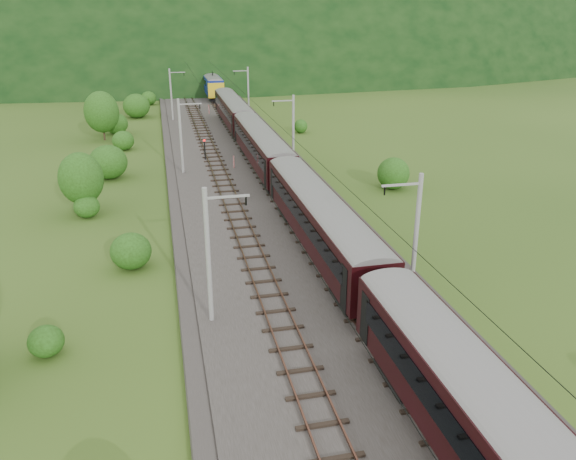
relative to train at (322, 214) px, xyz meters
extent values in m
plane|color=#2E4C18|center=(-2.40, -7.12, -3.61)|extent=(600.00, 600.00, 0.00)
cube|color=#38332D|center=(-2.40, 2.88, -3.46)|extent=(14.00, 220.00, 0.30)
cube|color=brown|center=(-5.52, 2.88, -3.11)|extent=(0.08, 220.00, 0.15)
cube|color=brown|center=(-4.08, 2.88, -3.11)|extent=(0.08, 220.00, 0.15)
cube|color=black|center=(-4.80, 2.88, -3.25)|extent=(2.40, 220.00, 0.12)
cube|color=brown|center=(-0.72, 2.88, -3.11)|extent=(0.08, 220.00, 0.15)
cube|color=brown|center=(0.72, 2.88, -3.11)|extent=(0.08, 220.00, 0.15)
cube|color=black|center=(0.00, 2.88, -3.25)|extent=(2.40, 220.00, 0.12)
cylinder|color=gray|center=(-8.60, -7.12, 0.69)|extent=(0.28, 0.28, 8.00)
cube|color=gray|center=(-7.40, -7.12, 4.09)|extent=(2.40, 0.12, 0.12)
cylinder|color=black|center=(-6.40, -7.12, 3.79)|extent=(0.10, 0.10, 0.50)
cylinder|color=gray|center=(-8.60, 24.88, 0.69)|extent=(0.28, 0.28, 8.00)
cube|color=gray|center=(-7.40, 24.88, 4.09)|extent=(2.40, 0.12, 0.12)
cylinder|color=black|center=(-6.40, 24.88, 3.79)|extent=(0.10, 0.10, 0.50)
cylinder|color=gray|center=(-8.60, 56.88, 0.69)|extent=(0.28, 0.28, 8.00)
cube|color=gray|center=(-7.40, 56.88, 4.09)|extent=(2.40, 0.12, 0.12)
cylinder|color=black|center=(-6.40, 56.88, 3.79)|extent=(0.10, 0.10, 0.50)
cylinder|color=gray|center=(-8.60, 88.88, 0.69)|extent=(0.28, 0.28, 8.00)
cube|color=gray|center=(-7.40, 88.88, 4.09)|extent=(2.40, 0.12, 0.12)
cylinder|color=black|center=(-6.40, 88.88, 3.79)|extent=(0.10, 0.10, 0.50)
cylinder|color=gray|center=(-8.60, 120.88, 0.69)|extent=(0.28, 0.28, 8.00)
cube|color=gray|center=(-7.40, 120.88, 4.09)|extent=(2.40, 0.12, 0.12)
cylinder|color=black|center=(-6.40, 120.88, 3.79)|extent=(0.10, 0.10, 0.50)
cylinder|color=gray|center=(3.80, -7.12, 0.69)|extent=(0.28, 0.28, 8.00)
cube|color=gray|center=(2.60, -7.12, 4.09)|extent=(2.40, 0.12, 0.12)
cylinder|color=black|center=(1.60, -7.12, 3.79)|extent=(0.10, 0.10, 0.50)
cylinder|color=gray|center=(3.80, 24.88, 0.69)|extent=(0.28, 0.28, 8.00)
cube|color=gray|center=(2.60, 24.88, 4.09)|extent=(2.40, 0.12, 0.12)
cylinder|color=black|center=(1.60, 24.88, 3.79)|extent=(0.10, 0.10, 0.50)
cylinder|color=gray|center=(3.80, 56.88, 0.69)|extent=(0.28, 0.28, 8.00)
cube|color=gray|center=(2.60, 56.88, 4.09)|extent=(2.40, 0.12, 0.12)
cylinder|color=black|center=(1.60, 56.88, 3.79)|extent=(0.10, 0.10, 0.50)
cylinder|color=gray|center=(3.80, 88.88, 0.69)|extent=(0.28, 0.28, 8.00)
cube|color=gray|center=(2.60, 88.88, 4.09)|extent=(2.40, 0.12, 0.12)
cylinder|color=black|center=(1.60, 88.88, 3.79)|extent=(0.10, 0.10, 0.50)
cylinder|color=gray|center=(3.80, 120.88, 0.69)|extent=(0.28, 0.28, 8.00)
cube|color=gray|center=(2.60, 120.88, 4.09)|extent=(2.40, 0.12, 0.12)
cylinder|color=black|center=(1.60, 120.88, 3.79)|extent=(0.10, 0.10, 0.50)
cylinder|color=black|center=(-4.80, 2.88, 3.49)|extent=(0.03, 198.00, 0.03)
cylinder|color=black|center=(0.00, 2.88, 3.49)|extent=(0.03, 198.00, 0.03)
ellipsoid|color=black|center=(-2.40, 252.88, -3.61)|extent=(504.00, 360.00, 244.00)
cube|color=black|center=(0.00, -23.08, -0.58)|extent=(2.96, 22.48, 3.07)
cylinder|color=gray|center=(0.00, -23.08, 0.80)|extent=(2.96, 22.37, 2.96)
cube|color=black|center=(-1.50, -23.08, -0.22)|extent=(0.05, 19.79, 1.18)
cube|color=black|center=(1.50, -23.08, -0.22)|extent=(0.05, 19.79, 1.18)
cube|color=black|center=(0.00, -15.21, -2.58)|extent=(2.25, 3.27, 0.92)
cube|color=black|center=(0.00, 0.47, -0.58)|extent=(2.96, 22.48, 3.07)
cylinder|color=gray|center=(0.00, 0.47, 0.80)|extent=(2.96, 22.37, 2.96)
cube|color=black|center=(-1.50, 0.47, -0.22)|extent=(0.05, 19.79, 1.18)
cube|color=black|center=(1.50, 0.47, -0.22)|extent=(0.05, 19.79, 1.18)
cube|color=black|center=(0.00, -7.40, -2.58)|extent=(2.25, 3.27, 0.92)
cube|color=black|center=(0.00, 8.34, -2.58)|extent=(2.25, 3.27, 0.92)
cube|color=black|center=(0.00, 24.03, -0.58)|extent=(2.96, 22.48, 3.07)
cylinder|color=gray|center=(0.00, 24.03, 0.80)|extent=(2.96, 22.37, 2.96)
cube|color=black|center=(-1.50, 24.03, -0.22)|extent=(0.05, 19.79, 1.18)
cube|color=black|center=(1.50, 24.03, -0.22)|extent=(0.05, 19.79, 1.18)
cube|color=black|center=(0.00, 16.16, -2.58)|extent=(2.25, 3.27, 0.92)
cube|color=black|center=(0.00, 31.90, -2.58)|extent=(2.25, 3.27, 0.92)
cube|color=black|center=(0.00, 47.58, -0.58)|extent=(2.96, 22.48, 3.07)
cylinder|color=gray|center=(0.00, 47.58, 0.80)|extent=(2.96, 22.37, 2.96)
cube|color=black|center=(-1.50, 47.58, -0.22)|extent=(0.05, 19.79, 1.18)
cube|color=black|center=(1.50, 47.58, -0.22)|extent=(0.05, 19.79, 1.18)
cube|color=black|center=(0.00, 39.71, -2.58)|extent=(2.25, 3.27, 0.92)
cube|color=black|center=(0.00, 55.45, -2.58)|extent=(2.25, 3.27, 0.92)
cube|color=navy|center=(0.00, 80.34, -0.58)|extent=(2.96, 18.40, 3.07)
cylinder|color=gray|center=(0.00, 80.34, 0.80)|extent=(2.96, 18.30, 2.96)
cube|color=black|center=(-1.50, 80.34, -0.22)|extent=(0.05, 16.19, 1.18)
cube|color=black|center=(1.50, 80.34, -0.22)|extent=(0.05, 16.19, 1.18)
cube|color=black|center=(0.00, 73.90, -2.58)|extent=(2.25, 3.27, 0.92)
cube|color=black|center=(0.00, 86.78, -2.58)|extent=(2.25, 3.27, 0.92)
cube|color=gold|center=(0.00, 89.34, -0.79)|extent=(3.02, 0.50, 2.76)
cube|color=gold|center=(0.00, 71.34, -0.79)|extent=(3.02, 0.50, 2.76)
cube|color=black|center=(0.00, 83.34, 1.51)|extent=(0.08, 1.60, 0.92)
cylinder|color=red|center=(-2.88, 25.68, -2.63)|extent=(0.14, 0.14, 1.35)
cylinder|color=red|center=(-2.36, 61.31, -2.55)|extent=(0.16, 0.16, 1.52)
cylinder|color=black|center=(-5.75, 30.04, -2.18)|extent=(0.16, 0.16, 2.25)
sphere|color=red|center=(-5.75, 30.04, -1.00)|extent=(0.27, 0.27, 0.27)
ellipsoid|color=#224412|center=(-17.38, -8.33, -2.77)|extent=(1.86, 1.86, 1.68)
ellipsoid|color=#224412|center=(-13.34, 1.75, -2.32)|extent=(2.86, 2.86, 2.57)
ellipsoid|color=#224412|center=(-17.48, 13.26, -2.61)|extent=(2.23, 2.23, 2.00)
ellipsoid|color=#224412|center=(-16.39, 25.36, -1.79)|extent=(4.03, 4.03, 3.63)
ellipsoid|color=#224412|center=(-15.49, 38.46, -2.36)|extent=(2.77, 2.77, 2.49)
ellipsoid|color=#224412|center=(-16.91, 48.94, -2.09)|extent=(3.36, 3.36, 3.02)
ellipsoid|color=#224412|center=(-14.30, 61.71, -1.63)|extent=(4.39, 4.39, 3.95)
ellipsoid|color=#224412|center=(-12.46, 74.88, -2.33)|extent=(2.83, 2.83, 2.55)
ellipsoid|color=#224412|center=(-14.57, 84.87, -1.94)|extent=(3.70, 3.70, 3.33)
cylinder|color=black|center=(-17.80, 14.48, -2.11)|extent=(0.24, 0.24, 3.00)
ellipsoid|color=#224412|center=(-17.80, 14.48, -0.40)|extent=(3.85, 3.85, 4.62)
cylinder|color=black|center=(-18.36, 45.15, -1.79)|extent=(0.24, 0.24, 3.64)
ellipsoid|color=#224412|center=(-18.36, 45.15, 0.29)|extent=(4.68, 4.68, 5.61)
ellipsoid|color=#224412|center=(11.87, 15.14, -2.15)|extent=(3.23, 3.23, 2.91)
ellipsoid|color=#224412|center=(9.39, 43.78, -2.72)|extent=(1.98, 1.98, 1.78)
camera|label=1|loc=(-10.55, -35.73, 13.52)|focal=35.00mm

